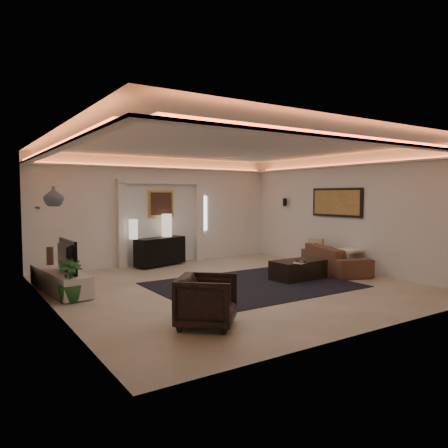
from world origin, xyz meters
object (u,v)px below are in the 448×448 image
coffee_table (298,270)px  armchair (207,301)px  sofa (335,259)px  console (160,251)px

coffee_table → armchair: 3.91m
sofa → coffee_table: bearing=119.4°
console → coffee_table: 3.81m
console → coffee_table: size_ratio=1.20×
sofa → armchair: size_ratio=2.66×
coffee_table → armchair: size_ratio=1.47×
console → sofa: console is taller
sofa → armchair: bearing=133.1°
console → armchair: console is taller
sofa → coffee_table: size_ratio=1.82×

